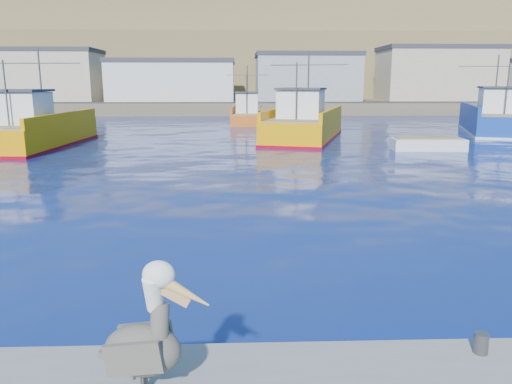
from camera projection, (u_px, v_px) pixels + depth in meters
ground at (258, 291)px, 10.34m from camera, size 260.00×260.00×0.00m
dock_bollards at (311, 346)px, 6.90m from camera, size 36.20×0.20×0.30m
far_shore at (239, 62)px, 115.06m from camera, size 200.00×81.00×24.00m
trawler_yellow_a at (35, 130)px, 33.74m from camera, size 5.69×12.65×6.66m
trawler_yellow_b at (304, 125)px, 38.32m from camera, size 8.04×13.62×6.72m
trawler_blue at (496, 119)px, 43.48m from camera, size 8.72×14.25×6.79m
boat_orange at (247, 114)px, 53.04m from camera, size 4.50×8.70×6.11m
skiff_mid at (428, 145)px, 32.05m from camera, size 4.63×1.81×0.99m
pelican at (146, 339)px, 5.93m from camera, size 1.40×0.68×1.72m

